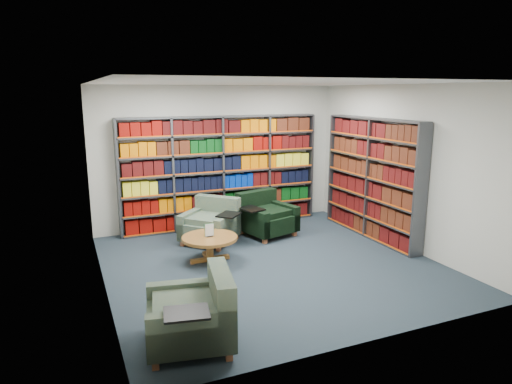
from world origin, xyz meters
name	(u,v)px	position (x,y,z in m)	size (l,w,h in m)	color
room_shell	(272,177)	(0.00, 0.00, 1.40)	(5.02, 5.02, 2.82)	#19232C
bookshelf_back	(222,172)	(0.00, 2.34, 1.10)	(4.00, 0.28, 2.20)	#47494F
bookshelf_right	(372,179)	(2.34, 0.60, 1.10)	(0.28, 2.50, 2.20)	#47494F
chair_teal_left	(212,224)	(-0.50, 1.46, 0.32)	(1.22, 1.22, 0.79)	#0B2838
chair_green_right	(264,217)	(0.55, 1.48, 0.32)	(1.15, 1.08, 0.80)	black
chair_teal_front	(198,316)	(-1.72, -1.82, 0.33)	(1.04, 1.14, 0.81)	#0B2838
coffee_table	(210,242)	(-0.85, 0.50, 0.33)	(0.89, 0.89, 0.62)	olive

